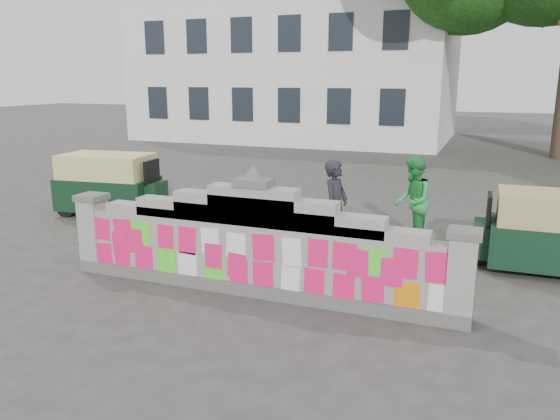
% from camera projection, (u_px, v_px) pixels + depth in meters
% --- Properties ---
extents(ground, '(100.00, 100.00, 0.00)m').
position_uv_depth(ground, '(255.00, 293.00, 8.48)').
color(ground, '#383533').
rests_on(ground, ground).
extents(parapet_wall, '(6.48, 0.44, 2.01)m').
position_uv_depth(parapet_wall, '(254.00, 247.00, 8.30)').
color(parapet_wall, '#4C4C49').
rests_on(parapet_wall, ground).
extents(building, '(16.00, 10.00, 8.90)m').
position_uv_depth(building, '(301.00, 63.00, 29.90)').
color(building, silver).
rests_on(building, ground).
extents(cyclist_bike, '(1.93, 0.91, 0.97)m').
position_uv_depth(cyclist_bike, '(334.00, 241.00, 9.51)').
color(cyclist_bike, black).
rests_on(cyclist_bike, ground).
extents(cyclist_rider, '(0.48, 0.65, 1.65)m').
position_uv_depth(cyclist_rider, '(335.00, 222.00, 9.43)').
color(cyclist_rider, black).
rests_on(cyclist_rider, ground).
extents(pedestrian, '(0.81, 0.97, 1.77)m').
position_uv_depth(pedestrian, '(413.00, 201.00, 10.72)').
color(pedestrian, green).
rests_on(pedestrian, ground).
extents(rickshaw_left, '(2.73, 1.50, 1.48)m').
position_uv_depth(rickshaw_left, '(110.00, 183.00, 13.17)').
color(rickshaw_left, black).
rests_on(rickshaw_left, ground).
extents(rickshaw_right, '(2.51, 1.21, 1.38)m').
position_uv_depth(rickshaw_right, '(554.00, 232.00, 9.20)').
color(rickshaw_right, black).
rests_on(rickshaw_right, ground).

